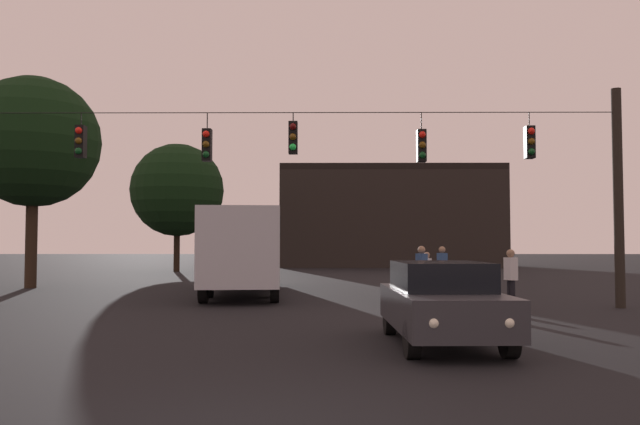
# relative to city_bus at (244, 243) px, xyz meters

# --- Properties ---
(ground_plane) EXTENTS (168.00, 168.00, 0.00)m
(ground_plane) POSITION_rel_city_bus_xyz_m (2.38, 6.30, -1.87)
(ground_plane) COLOR black
(ground_plane) RESTS_ON ground
(overhead_signal_span) EXTENTS (18.76, 0.44, 6.41)m
(overhead_signal_span) POSITION_rel_city_bus_xyz_m (2.43, -5.69, 1.91)
(overhead_signal_span) COLOR black
(overhead_signal_span) RESTS_ON ground
(city_bus) EXTENTS (3.45, 11.18, 3.00)m
(city_bus) POSITION_rel_city_bus_xyz_m (0.00, 0.00, 0.00)
(city_bus) COLOR #B7BCC6
(city_bus) RESTS_ON ground
(car_near_right) EXTENTS (1.92, 4.38, 1.52)m
(car_near_right) POSITION_rel_city_bus_xyz_m (5.23, -12.51, -1.07)
(car_near_right) COLOR #2D2D33
(car_near_right) RESTS_ON ground
(pedestrian_crossing_left) EXTENTS (0.33, 0.41, 1.70)m
(pedestrian_crossing_left) POSITION_rel_city_bus_xyz_m (8.28, -6.32, -0.90)
(pedestrian_crossing_left) COLOR black
(pedestrian_crossing_left) RESTS_ON ground
(pedestrian_crossing_center) EXTENTS (0.36, 0.42, 1.79)m
(pedestrian_crossing_center) POSITION_rel_city_bus_xyz_m (6.12, -4.01, -0.85)
(pedestrian_crossing_center) COLOR black
(pedestrian_crossing_center) RESTS_ON ground
(pedestrian_crossing_right) EXTENTS (0.34, 0.42, 1.76)m
(pedestrian_crossing_right) POSITION_rel_city_bus_xyz_m (7.19, -1.71, -0.86)
(pedestrian_crossing_right) COLOR black
(pedestrian_crossing_right) RESTS_ON ground
(pedestrian_near_bus) EXTENTS (0.28, 0.38, 1.58)m
(pedestrian_near_bus) POSITION_rel_city_bus_xyz_m (6.52, -2.59, -0.98)
(pedestrian_near_bus) COLOR black
(pedestrian_near_bus) RESTS_ON ground
(corner_building) EXTENTS (17.52, 10.25, 8.01)m
(corner_building) POSITION_rel_city_bus_xyz_m (8.36, 29.64, 2.14)
(corner_building) COLOR black
(corner_building) RESTS_ON ground
(tree_left_silhouette) EXTENTS (5.53, 5.53, 8.94)m
(tree_left_silhouette) POSITION_rel_city_bus_xyz_m (-9.28, 2.55, 4.28)
(tree_left_silhouette) COLOR #2D2116
(tree_left_silhouette) RESTS_ON ground
(tree_behind_building) EXTENTS (6.17, 6.17, 8.52)m
(tree_behind_building) POSITION_rel_city_bus_xyz_m (-6.78, 18.38, 3.56)
(tree_behind_building) COLOR black
(tree_behind_building) RESTS_ON ground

